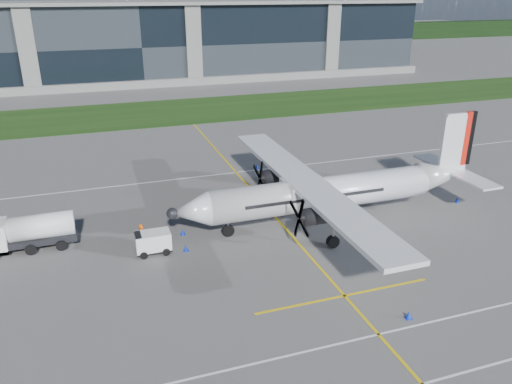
# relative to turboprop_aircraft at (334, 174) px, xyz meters

# --- Properties ---
(ground) EXTENTS (400.00, 400.00, 0.00)m
(ground) POSITION_rel_turboprop_aircraft_xyz_m (-7.16, 35.76, -4.14)
(ground) COLOR #5B5856
(ground) RESTS_ON ground
(grass_strip) EXTENTS (400.00, 18.00, 0.04)m
(grass_strip) POSITION_rel_turboprop_aircraft_xyz_m (-7.16, 43.76, -4.12)
(grass_strip) COLOR #183A0F
(grass_strip) RESTS_ON ground
(terminal_building) EXTENTS (120.00, 20.00, 15.00)m
(terminal_building) POSITION_rel_turboprop_aircraft_xyz_m (-7.16, 75.76, 3.36)
(terminal_building) COLOR black
(terminal_building) RESTS_ON ground
(tree_line) EXTENTS (400.00, 6.00, 6.00)m
(tree_line) POSITION_rel_turboprop_aircraft_xyz_m (-7.16, 135.76, -1.14)
(tree_line) COLOR black
(tree_line) RESTS_ON ground
(yellow_taxiway_centerline) EXTENTS (0.20, 70.00, 0.01)m
(yellow_taxiway_centerline) POSITION_rel_turboprop_aircraft_xyz_m (-4.16, 5.76, -4.14)
(yellow_taxiway_centerline) COLOR yellow
(yellow_taxiway_centerline) RESTS_ON ground
(turboprop_aircraft) EXTENTS (26.64, 27.62, 8.29)m
(turboprop_aircraft) POSITION_rel_turboprop_aircraft_xyz_m (0.00, 0.00, 0.00)
(turboprop_aircraft) COLOR white
(turboprop_aircraft) RESTS_ON ground
(fuel_tanker_truck) EXTENTS (6.98, 2.27, 2.62)m
(fuel_tanker_truck) POSITION_rel_turboprop_aircraft_xyz_m (-23.86, 2.77, -2.83)
(fuel_tanker_truck) COLOR white
(fuel_tanker_truck) RESTS_ON ground
(baggage_tug) EXTENTS (2.69, 1.61, 1.61)m
(baggage_tug) POSITION_rel_turboprop_aircraft_xyz_m (-14.76, -0.75, -3.34)
(baggage_tug) COLOR white
(baggage_tug) RESTS_ON ground
(ground_crew_person) EXTENTS (0.88, 1.00, 2.05)m
(ground_crew_person) POSITION_rel_turboprop_aircraft_xyz_m (-15.40, 0.54, -3.12)
(ground_crew_person) COLOR #F25907
(ground_crew_person) RESTS_ON ground
(safety_cone_nose_port) EXTENTS (0.36, 0.36, 0.50)m
(safety_cone_nose_port) POSITION_rel_turboprop_aircraft_xyz_m (-12.49, -1.28, -3.89)
(safety_cone_nose_port) COLOR #0B2ABD
(safety_cone_nose_port) RESTS_ON ground
(safety_cone_tail) EXTENTS (0.36, 0.36, 0.50)m
(safety_cone_tail) POSITION_rel_turboprop_aircraft_xyz_m (12.58, -0.24, -3.89)
(safety_cone_tail) COLOR #0B2ABD
(safety_cone_tail) RESTS_ON ground
(safety_cone_portwing) EXTENTS (0.36, 0.36, 0.50)m
(safety_cone_portwing) POSITION_rel_turboprop_aircraft_xyz_m (-1.72, -13.52, -3.89)
(safety_cone_portwing) COLOR #0B2ABD
(safety_cone_portwing) RESTS_ON ground
(safety_cone_stbdwing) EXTENTS (0.36, 0.36, 0.50)m
(safety_cone_stbdwing) POSITION_rel_turboprop_aircraft_xyz_m (-1.70, 14.16, -3.89)
(safety_cone_stbdwing) COLOR #0B2ABD
(safety_cone_stbdwing) RESTS_ON ground
(safety_cone_nose_stbd) EXTENTS (0.36, 0.36, 0.50)m
(safety_cone_nose_stbd) POSITION_rel_turboprop_aircraft_xyz_m (-12.21, 1.40, -3.89)
(safety_cone_nose_stbd) COLOR #0B2ABD
(safety_cone_nose_stbd) RESTS_ON ground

